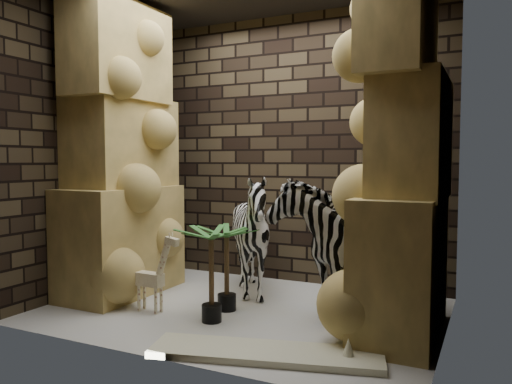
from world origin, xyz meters
The scene contains 13 objects.
floor centered at (0.00, 0.00, 0.00)m, with size 3.50×3.50×0.00m, color beige.
wall_back centered at (0.00, 1.25, 1.50)m, with size 3.50×3.50×0.00m, color black.
wall_front centered at (0.00, -1.25, 1.50)m, with size 3.50×3.50×0.00m, color black.
wall_left centered at (-1.75, 0.00, 1.50)m, with size 3.00×3.00×0.00m, color black.
wall_right centered at (1.75, 0.00, 1.50)m, with size 3.00×3.00×0.00m, color black.
rock_pillar_left centered at (-1.40, 0.00, 1.50)m, with size 0.68×1.30×3.00m, color #E0BC68, non-canonical shape.
rock_pillar_right centered at (1.42, 0.00, 1.50)m, with size 0.58×1.25×3.00m, color #E0BC68, non-canonical shape.
zebra_right centered at (0.76, 0.41, 0.73)m, with size 0.67×1.23×1.46m, color white.
zebra_left centered at (-0.11, 0.44, 0.56)m, with size 0.99×1.23×1.12m, color white.
giraffe_toy centered at (-0.73, -0.40, 0.38)m, with size 0.39×0.13×0.76m, color beige, non-canonical shape.
palm_front centered at (-0.12, -0.06, 0.40)m, with size 0.36×0.36×0.79m, color #1D581E, non-canonical shape.
palm_back centered at (-0.08, -0.40, 0.41)m, with size 0.36×0.36×0.82m, color #1D581E, non-canonical shape.
surfboard centered at (0.65, -0.88, 0.03)m, with size 1.63×0.40×0.05m, color beige.
Camera 1 is at (2.07, -3.98, 1.37)m, focal length 34.82 mm.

